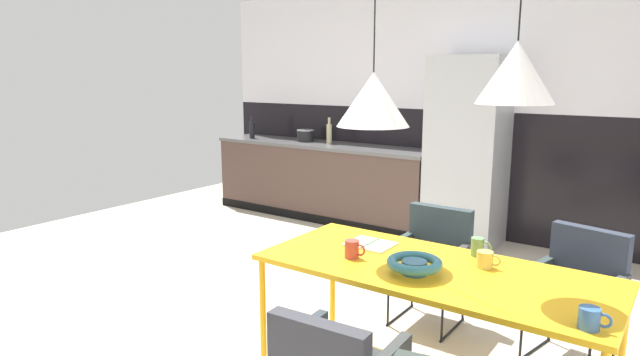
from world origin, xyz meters
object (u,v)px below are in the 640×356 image
fruit_bowl (414,264)px  armchair_facing_counter (433,251)px  refrigerator_column (467,152)px  pendant_lamp_over_table_near (373,99)px  mug_wide_latte (485,260)px  armchair_head_of_table (579,280)px  open_book (370,244)px  mug_white_ceramic (352,249)px  bottle_wine_green (252,129)px  dining_table (432,275)px  bottle_spice_small (329,133)px  mug_glass_clear (478,247)px  pendant_lamp_over_table_far (516,73)px  mug_dark_espresso (590,318)px  cooking_pot (305,135)px

fruit_bowl → armchair_facing_counter: bearing=108.2°
refrigerator_column → fruit_bowl: size_ratio=6.76×
pendant_lamp_over_table_near → mug_wide_latte: bearing=16.0°
refrigerator_column → armchair_facing_counter: bearing=-75.8°
armchair_facing_counter → pendant_lamp_over_table_near: pendant_lamp_over_table_near is taller
armchair_facing_counter → mug_wide_latte: bearing=130.1°
armchair_head_of_table → mug_wide_latte: bearing=76.7°
open_book → pendant_lamp_over_table_near: (0.09, -0.15, 0.86)m
armchair_facing_counter → open_book: bearing=83.2°
armchair_head_of_table → mug_white_ceramic: (-1.00, -0.99, 0.27)m
armchair_head_of_table → bottle_wine_green: (-4.26, 1.77, 0.51)m
dining_table → fruit_bowl: size_ratio=6.48×
mug_white_ceramic → bottle_spice_small: 3.59m
refrigerator_column → fruit_bowl: refrigerator_column is taller
mug_glass_clear → pendant_lamp_over_table_near: size_ratio=0.10×
armchair_head_of_table → dining_table: bearing=69.0°
fruit_bowl → mug_glass_clear: bearing=69.8°
refrigerator_column → mug_wide_latte: refrigerator_column is taller
mug_white_ceramic → refrigerator_column: bearing=98.4°
armchair_head_of_table → pendant_lamp_over_table_far: bearing=89.1°
refrigerator_column → open_book: bearing=-81.5°
armchair_facing_counter → bottle_spice_small: 2.94m
mug_white_ceramic → pendant_lamp_over_table_near: pendant_lamp_over_table_near is taller
pendant_lamp_over_table_far → mug_dark_espresso: bearing=-33.4°
mug_glass_clear → mug_wide_latte: size_ratio=0.92×
open_book → mug_wide_latte: 0.69m
refrigerator_column → armchair_head_of_table: 2.40m
pendant_lamp_over_table_near → cooking_pot: bearing=132.4°
dining_table → mug_dark_espresso: mug_dark_espresso is taller
fruit_bowl → bottle_wine_green: size_ratio=1.01×
mug_white_ceramic → bottle_wine_green: size_ratio=0.45×
fruit_bowl → armchair_head_of_table: bearing=58.8°
mug_dark_espresso → mug_glass_clear: size_ratio=1.07×
bottle_wine_green → armchair_head_of_table: bearing=-22.6°
refrigerator_column → mug_wide_latte: (1.07, -2.60, -0.18)m
open_book → pendant_lamp_over_table_far: 1.31m
mug_glass_clear → cooking_pot: cooking_pot is taller
mug_white_ceramic → pendant_lamp_over_table_near: bearing=62.6°
mug_dark_espresso → fruit_bowl: bearing=170.0°
mug_wide_latte → mug_dark_espresso: bearing=-38.0°
cooking_pot → bottle_wine_green: (-0.75, -0.15, 0.05)m
open_book → mug_white_ceramic: (0.03, -0.25, 0.04)m
mug_dark_espresso → mug_wide_latte: bearing=142.0°
mug_white_ceramic → open_book: bearing=97.5°
mug_wide_latte → bottle_spice_small: (-2.78, 2.60, 0.26)m
mug_dark_espresso → pendant_lamp_over_table_near: pendant_lamp_over_table_near is taller
mug_glass_clear → pendant_lamp_over_table_near: pendant_lamp_over_table_near is taller
armchair_head_of_table → mug_dark_espresso: bearing=113.7°
armchair_facing_counter → mug_glass_clear: size_ratio=6.86×
mug_white_ceramic → bottle_wine_green: bearing=139.8°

